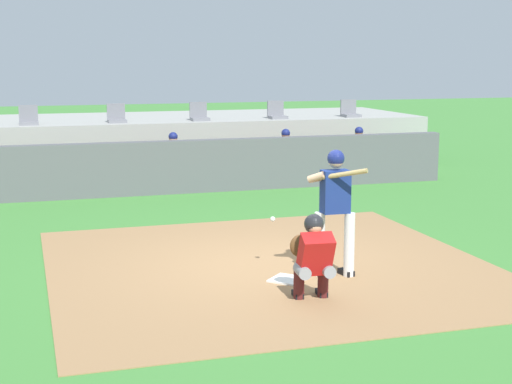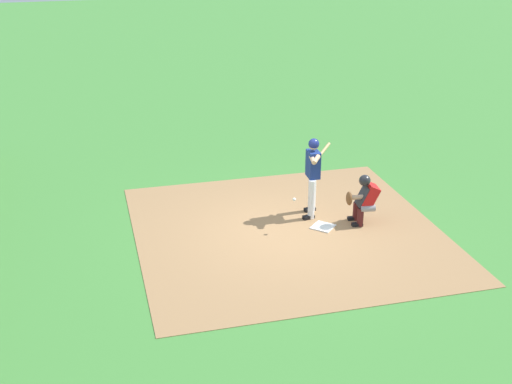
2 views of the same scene
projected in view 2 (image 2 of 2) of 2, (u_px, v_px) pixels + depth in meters
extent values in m
plane|color=#428438|center=(288.00, 232.00, 14.60)|extent=(80.00, 80.00, 0.00)
cube|color=#9E754C|center=(288.00, 232.00, 14.60)|extent=(6.40, 6.40, 0.01)
cube|color=white|center=(323.00, 227.00, 14.78)|extent=(0.62, 0.62, 0.02)
cylinder|color=silver|center=(311.00, 200.00, 15.04)|extent=(0.15, 0.15, 0.92)
cylinder|color=silver|center=(313.00, 192.00, 15.41)|extent=(0.15, 0.15, 0.92)
cube|color=navy|center=(313.00, 164.00, 14.93)|extent=(0.39, 0.25, 0.60)
sphere|color=tan|center=(314.00, 145.00, 14.76)|extent=(0.21, 0.21, 0.21)
sphere|color=navy|center=(314.00, 144.00, 14.75)|extent=(0.24, 0.24, 0.24)
cylinder|color=tan|center=(316.00, 159.00, 14.60)|extent=(0.25, 0.25, 0.17)
cylinder|color=tan|center=(311.00, 157.00, 14.76)|extent=(0.57, 0.16, 0.18)
cylinder|color=tan|center=(322.00, 153.00, 14.83)|extent=(0.67, 0.62, 0.24)
cube|color=black|center=(308.00, 217.00, 15.17)|extent=(0.17, 0.28, 0.09)
cube|color=black|center=(310.00, 210.00, 15.55)|extent=(0.17, 0.28, 0.09)
cylinder|color=gray|center=(368.00, 208.00, 14.71)|extent=(0.19, 0.33, 0.16)
cylinder|color=#4C1919|center=(360.00, 217.00, 14.77)|extent=(0.14, 0.14, 0.42)
cube|color=black|center=(357.00, 225.00, 14.83)|extent=(0.13, 0.25, 0.08)
cylinder|color=gray|center=(363.00, 202.00, 15.00)|extent=(0.19, 0.33, 0.16)
cylinder|color=#4C1919|center=(356.00, 211.00, 15.07)|extent=(0.14, 0.14, 0.42)
cube|color=black|center=(353.00, 219.00, 15.12)|extent=(0.13, 0.25, 0.08)
cube|color=red|center=(368.00, 196.00, 14.78)|extent=(0.44, 0.47, 0.57)
cube|color=#2D2D33|center=(363.00, 196.00, 14.76)|extent=(0.40, 0.29, 0.45)
sphere|color=tan|center=(366.00, 181.00, 14.64)|extent=(0.21, 0.21, 0.21)
sphere|color=#232328|center=(365.00, 181.00, 14.63)|extent=(0.25, 0.25, 0.25)
cylinder|color=tan|center=(359.00, 197.00, 14.71)|extent=(0.14, 0.46, 0.10)
ellipsoid|color=brown|center=(349.00, 199.00, 14.64)|extent=(0.29, 0.15, 0.30)
sphere|color=white|center=(294.00, 200.00, 14.34)|extent=(0.07, 0.07, 0.07)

